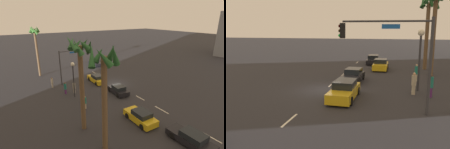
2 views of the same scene
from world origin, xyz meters
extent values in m
plane|color=#28282D|center=(0.00, 0.00, 0.00)|extent=(220.00, 220.00, 0.00)
cube|color=silver|center=(-18.00, 0.00, 0.01)|extent=(1.89, 0.14, 0.01)
cube|color=silver|center=(-11.35, 0.00, 0.01)|extent=(2.27, 0.14, 0.01)
cube|color=silver|center=(-7.14, 0.00, 0.01)|extent=(1.88, 0.14, 0.01)
cube|color=silver|center=(-2.01, 0.00, 0.01)|extent=(1.93, 0.14, 0.01)
cube|color=silver|center=(7.50, 0.00, 0.01)|extent=(2.17, 0.14, 0.01)
cube|color=gold|center=(2.36, 2.23, 0.51)|extent=(4.66, 1.83, 0.70)
cube|color=black|center=(2.08, 2.24, 1.14)|extent=(2.25, 1.58, 0.55)
cylinder|color=black|center=(3.81, 3.04, 0.32)|extent=(0.64, 0.23, 0.64)
cylinder|color=black|center=(3.78, 1.38, 0.32)|extent=(0.64, 0.23, 0.64)
cylinder|color=black|center=(0.94, 3.08, 0.32)|extent=(0.64, 0.23, 0.64)
cylinder|color=black|center=(0.91, 1.43, 0.32)|extent=(0.64, 0.23, 0.64)
cube|color=black|center=(-3.92, 1.82, 0.49)|extent=(4.20, 1.94, 0.66)
cube|color=black|center=(-4.17, 1.83, 1.08)|extent=(2.05, 1.62, 0.52)
cylinder|color=black|center=(-2.61, 2.57, 0.32)|extent=(0.65, 0.25, 0.64)
cylinder|color=black|center=(-2.69, 0.94, 0.32)|extent=(0.65, 0.25, 0.64)
cylinder|color=black|center=(-5.16, 2.70, 0.32)|extent=(0.65, 0.25, 0.64)
cylinder|color=black|center=(-5.24, 1.07, 0.32)|extent=(0.65, 0.25, 0.64)
cube|color=gold|center=(-11.82, 4.12, 0.52)|extent=(4.24, 1.87, 0.72)
cube|color=black|center=(-12.07, 4.12, 1.15)|extent=(2.05, 1.62, 0.54)
cylinder|color=black|center=(-10.50, 4.95, 0.32)|extent=(0.64, 0.23, 0.64)
cylinder|color=black|center=(-10.53, 3.25, 0.32)|extent=(0.64, 0.23, 0.64)
cylinder|color=black|center=(-13.11, 4.99, 0.32)|extent=(0.64, 0.23, 0.64)
cylinder|color=black|center=(-13.14, 3.29, 0.32)|extent=(0.64, 0.23, 0.64)
cube|color=black|center=(-17.26, 2.63, 0.47)|extent=(4.53, 1.82, 0.61)
cube|color=black|center=(-17.53, 2.63, 1.06)|extent=(2.18, 1.58, 0.57)
cylinder|color=black|center=(-15.87, 3.48, 0.32)|extent=(0.64, 0.23, 0.64)
cylinder|color=black|center=(-15.85, 1.82, 0.32)|extent=(0.64, 0.23, 0.64)
cylinder|color=black|center=(-18.66, 3.45, 0.32)|extent=(0.64, 0.23, 0.64)
cylinder|color=black|center=(-18.64, 1.79, 0.32)|extent=(0.64, 0.23, 0.64)
cylinder|color=#38383D|center=(4.56, 8.07, 3.04)|extent=(0.20, 0.20, 6.08)
cylinder|color=#38383D|center=(4.72, 5.36, 5.83)|extent=(0.44, 5.43, 0.12)
cube|color=black|center=(4.88, 2.65, 5.26)|extent=(0.34, 0.34, 0.95)
sphere|color=#360503|center=(4.89, 2.47, 5.55)|extent=(0.20, 0.20, 0.20)
sphere|color=#392605|center=(4.89, 2.47, 5.25)|extent=(0.20, 0.20, 0.20)
sphere|color=green|center=(4.89, 2.47, 4.95)|extent=(0.20, 0.20, 0.20)
cube|color=#1959B2|center=(4.71, 5.63, 5.51)|extent=(0.10, 1.10, 0.28)
cylinder|color=#2D2D33|center=(-1.46, 8.00, 2.39)|extent=(0.18, 0.18, 4.78)
sphere|color=#F2EACC|center=(-1.46, 8.00, 5.06)|extent=(0.56, 0.56, 0.56)
cylinder|color=#B2A58C|center=(-0.17, 7.55, 0.39)|extent=(0.40, 0.40, 0.78)
cylinder|color=#B2A58C|center=(-0.17, 7.55, 1.21)|extent=(0.53, 0.53, 0.85)
sphere|color=tan|center=(-0.17, 7.55, 1.75)|extent=(0.23, 0.23, 0.23)
cylinder|color=#B2A58C|center=(-5.63, 8.18, 0.37)|extent=(0.33, 0.33, 0.75)
cylinder|color=#1E7266|center=(-5.63, 8.18, 1.16)|extent=(0.44, 0.44, 0.82)
sphere|color=tan|center=(-5.63, 8.18, 1.68)|extent=(0.22, 0.22, 0.22)
cylinder|color=#59266B|center=(0.30, 8.81, 0.39)|extent=(0.38, 0.38, 0.79)
cylinder|color=#1E7266|center=(0.30, 8.81, 1.22)|extent=(0.51, 0.51, 0.86)
sphere|color=brown|center=(0.30, 8.81, 1.77)|extent=(0.23, 0.23, 0.23)
cylinder|color=brown|center=(-9.56, 10.10, 4.48)|extent=(0.49, 0.49, 8.96)
cylinder|color=brown|center=(-13.67, 9.86, 4.34)|extent=(0.49, 0.49, 8.69)
cone|color=#235628|center=(-13.06, 9.98, 8.67)|extent=(0.78, 1.29, 1.32)
cone|color=#235628|center=(-13.22, 10.67, 8.68)|extent=(1.60, 1.23, 1.82)
cone|color=#235628|center=(-14.37, 10.28, 8.75)|extent=(1.23, 1.55, 1.61)
cone|color=#235628|center=(-14.40, 9.38, 8.86)|extent=(1.19, 1.39, 1.82)
cone|color=#235628|center=(-13.58, 9.13, 8.86)|extent=(1.23, 0.69, 1.57)
camera|label=1|loc=(-25.11, 16.46, 11.57)|focal=28.51mm
camera|label=2|loc=(19.90, 5.98, 5.38)|focal=38.28mm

